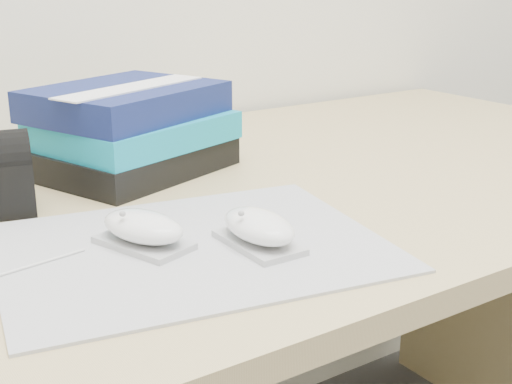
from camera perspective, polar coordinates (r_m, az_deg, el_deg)
desk at (r=1.12m, az=-3.78°, el=-9.99°), size 1.60×0.80×0.73m
mousepad at (r=0.76m, az=-5.17°, el=-4.42°), size 0.45×0.38×0.00m
mouse_rear at (r=0.76m, az=-9.03°, el=-2.97°), size 0.09×0.12×0.04m
mouse_front at (r=0.75m, az=0.23°, el=-2.98°), size 0.06×0.10×0.04m
book_stack at (r=1.04m, az=-10.02°, el=4.94°), size 0.31×0.28×0.13m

